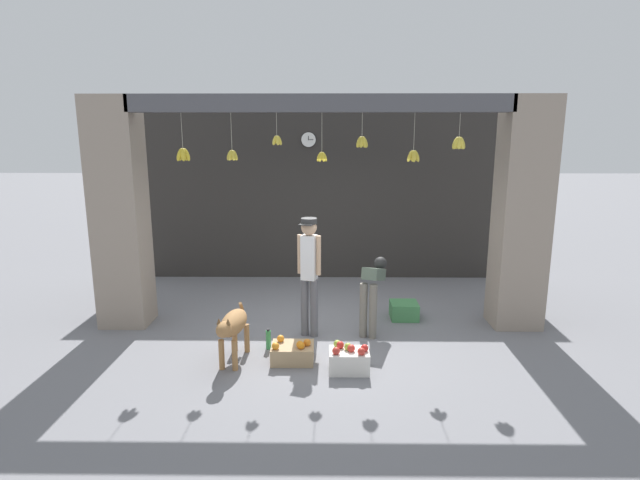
% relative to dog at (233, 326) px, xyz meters
% --- Properties ---
extents(ground_plane, '(60.00, 60.00, 0.00)m').
position_rel_dog_xyz_m(ground_plane, '(1.08, 1.02, -0.48)').
color(ground_plane, slate).
extents(shop_back_wall, '(7.17, 0.12, 3.37)m').
position_rel_dog_xyz_m(shop_back_wall, '(1.08, 3.89, 1.20)').
color(shop_back_wall, '#2D2B28').
rests_on(shop_back_wall, ground_plane).
extents(shop_pillar_left, '(0.70, 0.60, 3.37)m').
position_rel_dog_xyz_m(shop_pillar_left, '(-1.86, 1.32, 1.20)').
color(shop_pillar_left, gray).
rests_on(shop_pillar_left, ground_plane).
extents(shop_pillar_right, '(0.70, 0.60, 3.37)m').
position_rel_dog_xyz_m(shop_pillar_right, '(4.02, 1.32, 1.20)').
color(shop_pillar_right, gray).
rests_on(shop_pillar_right, ground_plane).
extents(storefront_awning, '(5.27, 0.29, 0.92)m').
position_rel_dog_xyz_m(storefront_awning, '(1.09, 1.14, 2.72)').
color(storefront_awning, '#4C4C51').
extents(dog, '(0.36, 1.01, 0.71)m').
position_rel_dog_xyz_m(dog, '(0.00, 0.00, 0.00)').
color(dog, '#9E7042').
rests_on(dog, ground_plane).
extents(shopkeeper, '(0.33, 0.30, 1.71)m').
position_rel_dog_xyz_m(shopkeeper, '(0.93, 0.86, 0.53)').
color(shopkeeper, '#56565B').
rests_on(shopkeeper, ground_plane).
extents(worker_stooping, '(0.44, 0.77, 1.03)m').
position_rel_dog_xyz_m(worker_stooping, '(1.84, 1.00, 0.20)').
color(worker_stooping, '#6B665B').
rests_on(worker_stooping, ground_plane).
extents(fruit_crate_oranges, '(0.54, 0.41, 0.30)m').
position_rel_dog_xyz_m(fruit_crate_oranges, '(0.75, 0.03, -0.37)').
color(fruit_crate_oranges, tan).
rests_on(fruit_crate_oranges, ground_plane).
extents(fruit_crate_apples, '(0.49, 0.35, 0.35)m').
position_rel_dog_xyz_m(fruit_crate_apples, '(1.45, -0.24, -0.33)').
color(fruit_crate_apples, silver).
rests_on(fruit_crate_apples, ground_plane).
extents(produce_box_green, '(0.42, 0.40, 0.26)m').
position_rel_dog_xyz_m(produce_box_green, '(2.40, 1.55, -0.36)').
color(produce_box_green, '#42844C').
rests_on(produce_box_green, ground_plane).
extents(water_bottle, '(0.07, 0.07, 0.28)m').
position_rel_dog_xyz_m(water_bottle, '(0.40, 0.40, -0.35)').
color(water_bottle, '#38934C').
rests_on(water_bottle, ground_plane).
extents(wall_clock, '(0.29, 0.03, 0.29)m').
position_rel_dog_xyz_m(wall_clock, '(0.83, 3.82, 2.25)').
color(wall_clock, black).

